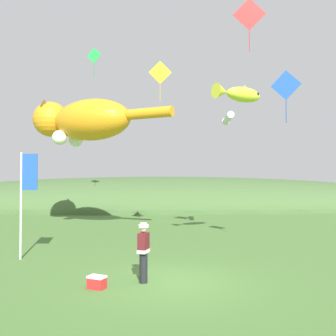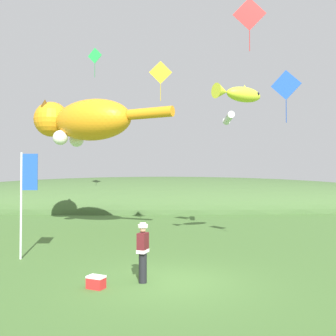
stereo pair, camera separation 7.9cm
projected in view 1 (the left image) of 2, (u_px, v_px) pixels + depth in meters
name	position (u px, v px, depth m)	size (l,w,h in m)	color
ground_plane	(171.00, 282.00, 11.14)	(120.00, 120.00, 0.00)	#477033
distant_hill_ridge	(163.00, 208.00, 37.62)	(60.42, 13.73, 6.39)	#426033
festival_attendant	(143.00, 251.00, 11.12)	(0.38, 0.48, 1.77)	black
kite_spool	(143.00, 273.00, 11.80)	(0.15, 0.23, 0.23)	olive
picnic_cooler	(97.00, 282.00, 10.52)	(0.58, 0.51, 0.36)	red
festival_banner_pole	(25.00, 189.00, 14.34)	(0.66, 0.08, 4.09)	silver
kite_giant_cat	(83.00, 121.00, 21.78)	(8.49, 4.99, 2.80)	orange
kite_fish_windsock	(239.00, 94.00, 16.61)	(2.53, 1.85, 0.78)	yellow
kite_tube_streamer	(228.00, 118.00, 20.53)	(0.55, 2.40, 0.44)	white
kite_diamond_green	(94.00, 56.00, 24.10)	(0.97, 0.37, 1.93)	green
kite_diamond_gold	(160.00, 73.00, 19.52)	(1.20, 0.04, 2.10)	yellow
kite_diamond_blue	(286.00, 86.00, 14.82)	(1.05, 0.59, 2.09)	blue
kite_diamond_red	(249.00, 15.00, 16.11)	(1.42, 0.21, 2.33)	red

